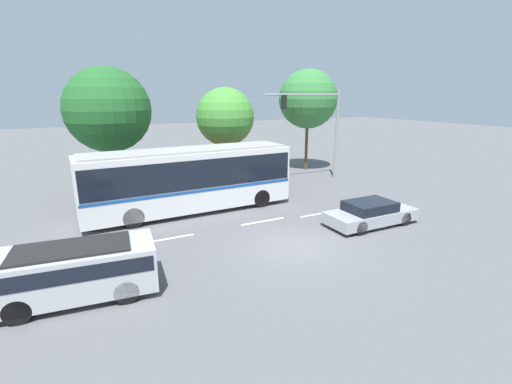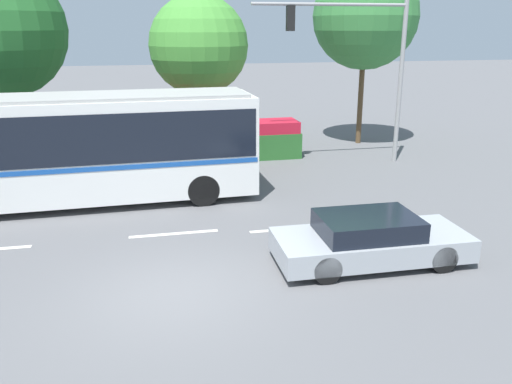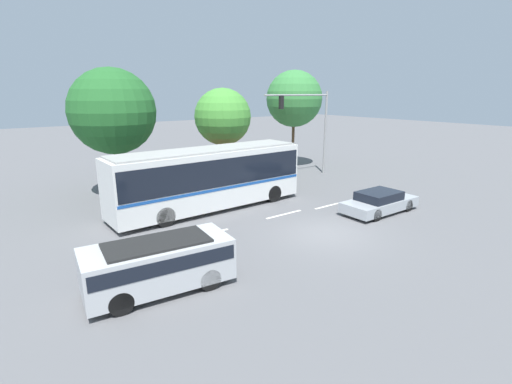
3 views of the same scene
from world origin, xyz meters
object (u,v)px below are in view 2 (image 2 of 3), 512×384
Objects in this scene: traffic_light_pole at (366,54)px; street_tree_right at (365,16)px; sedan_foreground at (370,240)px; street_tree_centre at (199,46)px; city_bus at (76,144)px.

traffic_light_pole is 0.79× the size of street_tree_right.
sedan_foreground is 10.40m from traffic_light_pole.
street_tree_centre is 7.81m from street_tree_right.
traffic_light_pole is 4.25m from street_tree_right.
street_tree_right reaches higher than sedan_foreground.
street_tree_centre reaches higher than traffic_light_pole.
sedan_foreground is (7.14, -6.01, -1.37)m from city_bus.
sedan_foreground is 0.56× the size of street_tree_right.
street_tree_right reaches higher than city_bus.
street_tree_centre is (-6.19, 2.84, 0.26)m from traffic_light_pole.
traffic_light_pole reaches higher than city_bus.
city_bus is 1.36× the size of street_tree_right.
city_bus is 11.38m from traffic_light_pole.
street_tree_right is (7.67, 0.87, 1.19)m from street_tree_centre.
sedan_foreground is 14.64m from street_tree_right.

